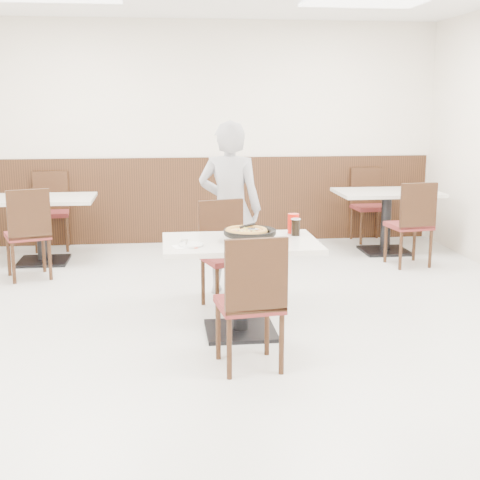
{
  "coord_description": "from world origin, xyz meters",
  "views": [
    {
      "loc": [
        -0.56,
        -5.08,
        1.82
      ],
      "look_at": [
        0.01,
        -0.3,
        0.81
      ],
      "focal_mm": 50.0,
      "sensor_mm": 36.0,
      "label": 1
    }
  ],
  "objects": [
    {
      "name": "wall_front",
      "position": [
        0.0,
        -3.5,
        1.4
      ],
      "size": [
        6.0,
        0.04,
        2.8
      ],
      "primitive_type": "cube",
      "color": "silver",
      "rests_on": "floor"
    },
    {
      "name": "main_table",
      "position": [
        0.04,
        -0.05,
        0.38
      ],
      "size": [
        1.28,
        0.93,
        0.75
      ],
      "primitive_type": null,
      "rotation": [
        0.0,
        0.0,
        0.11
      ],
      "color": "white",
      "rests_on": "floor"
    },
    {
      "name": "bg_chair_right_far",
      "position": [
        2.14,
        3.24,
        0.47
      ],
      "size": [
        0.45,
        0.45,
        0.95
      ],
      "primitive_type": null,
      "rotation": [
        0.0,
        0.0,
        3.21
      ],
      "color": "black",
      "rests_on": "floor"
    },
    {
      "name": "red_cup",
      "position": [
        0.51,
        0.2,
        0.83
      ],
      "size": [
        0.1,
        0.1,
        0.16
      ],
      "primitive_type": "cylinder",
      "rotation": [
        0.0,
        0.0,
        0.11
      ],
      "color": "red",
      "rests_on": "main_table"
    },
    {
      "name": "fluo_panel_d",
      "position": [
        1.5,
        1.8,
        2.78
      ],
      "size": [
        1.2,
        0.6,
        0.02
      ],
      "primitive_type": "cube",
      "color": "white",
      "rests_on": "ceiling"
    },
    {
      "name": "bg_chair_right_near",
      "position": [
        2.16,
        1.94,
        0.47
      ],
      "size": [
        0.47,
        0.47,
        0.95
      ],
      "primitive_type": null,
      "rotation": [
        0.0,
        0.0,
        0.13
      ],
      "color": "black",
      "rests_on": "floor"
    },
    {
      "name": "trivet",
      "position": [
        0.11,
        -0.05,
        0.77
      ],
      "size": [
        0.14,
        0.14,
        0.04
      ],
      "primitive_type": "cylinder",
      "rotation": [
        0.0,
        0.0,
        0.11
      ],
      "color": "black",
      "rests_on": "main_table"
    },
    {
      "name": "bg_chair_left_near",
      "position": [
        -1.94,
        1.87,
        0.47
      ],
      "size": [
        0.54,
        0.54,
        0.95
      ],
      "primitive_type": null,
      "rotation": [
        0.0,
        0.0,
        0.34
      ],
      "color": "black",
      "rests_on": "floor"
    },
    {
      "name": "bg_table_right",
      "position": [
        2.13,
        2.6,
        0.38
      ],
      "size": [
        1.3,
        0.96,
        0.75
      ],
      "primitive_type": null,
      "rotation": [
        0.0,
        0.0,
        0.14
      ],
      "color": "white",
      "rests_on": "floor"
    },
    {
      "name": "fork",
      "position": [
        -0.38,
        -0.15,
        0.77
      ],
      "size": [
        0.03,
        0.15,
        0.0
      ],
      "primitive_type": "cube",
      "rotation": [
        0.0,
        0.0,
        -0.1
      ],
      "color": "silver",
      "rests_on": "side_plate"
    },
    {
      "name": "napkin",
      "position": [
        -0.41,
        -0.22,
        0.75
      ],
      "size": [
        0.18,
        0.18,
        0.0
      ],
      "primitive_type": "cube",
      "rotation": [
        0.0,
        0.0,
        0.25
      ],
      "color": "white",
      "rests_on": "main_table"
    },
    {
      "name": "diner_person",
      "position": [
        0.08,
        1.07,
        0.82
      ],
      "size": [
        0.69,
        0.55,
        1.64
      ],
      "primitive_type": "imported",
      "rotation": [
        0.0,
        0.0,
        2.85
      ],
      "color": "#9E9EA2",
      "rests_on": "floor"
    },
    {
      "name": "bg_table_left",
      "position": [
        -1.92,
        2.55,
        0.38
      ],
      "size": [
        1.26,
        0.9,
        0.75
      ],
      "primitive_type": null,
      "rotation": [
        0.0,
        0.0,
        0.09
      ],
      "color": "white",
      "rests_on": "floor"
    },
    {
      "name": "pizza",
      "position": [
        0.09,
        -0.06,
        0.81
      ],
      "size": [
        0.35,
        0.35,
        0.02
      ],
      "primitive_type": "cylinder",
      "rotation": [
        0.0,
        0.0,
        0.11
      ],
      "color": "#BB893B",
      "rests_on": "pizza_pan"
    },
    {
      "name": "pizza_pan",
      "position": [
        0.11,
        -0.06,
        0.79
      ],
      "size": [
        0.38,
        0.38,
        0.01
      ],
      "primitive_type": "cylinder",
      "rotation": [
        0.0,
        0.0,
        0.11
      ],
      "color": "black",
      "rests_on": "trivet"
    },
    {
      "name": "wainscot_back",
      "position": [
        0.0,
        3.48,
        0.55
      ],
      "size": [
        5.9,
        0.03,
        1.1
      ],
      "primitive_type": "cube",
      "color": "black",
      "rests_on": "floor"
    },
    {
      "name": "chair_near",
      "position": [
        0.02,
        -0.74,
        0.47
      ],
      "size": [
        0.47,
        0.47,
        0.95
      ],
      "primitive_type": null,
      "rotation": [
        0.0,
        0.0,
        0.12
      ],
      "color": "black",
      "rests_on": "floor"
    },
    {
      "name": "pizza_server",
      "position": [
        0.14,
        -0.07,
        0.84
      ],
      "size": [
        0.09,
        0.1,
        0.0
      ],
      "primitive_type": "cube",
      "rotation": [
        0.0,
        0.0,
        0.29
      ],
      "color": "silver",
      "rests_on": "pizza"
    },
    {
      "name": "floor",
      "position": [
        0.0,
        0.0,
        0.0
      ],
      "size": [
        7.0,
        7.0,
        0.0
      ],
      "primitive_type": "plane",
      "color": "#B6B6B1",
      "rests_on": "ground"
    },
    {
      "name": "side_plate",
      "position": [
        -0.35,
        -0.2,
        0.76
      ],
      "size": [
        0.2,
        0.2,
        0.01
      ],
      "primitive_type": "cylinder",
      "rotation": [
        0.0,
        0.0,
        0.11
      ],
      "color": "white",
      "rests_on": "napkin"
    },
    {
      "name": "cola_glass",
      "position": [
        0.51,
        0.1,
        0.81
      ],
      "size": [
        0.08,
        0.08,
        0.13
      ],
      "primitive_type": "cylinder",
      "rotation": [
        0.0,
        0.0,
        0.11
      ],
      "color": "black",
      "rests_on": "main_table"
    },
    {
      "name": "bg_chair_left_far",
      "position": [
        -1.91,
        3.23,
        0.47
      ],
      "size": [
        0.46,
        0.46,
        0.95
      ],
      "primitive_type": null,
      "rotation": [
        0.0,
        0.0,
        3.24
      ],
      "color": "black",
      "rests_on": "floor"
    },
    {
      "name": "wall_back",
      "position": [
        0.0,
        3.5,
        1.4
      ],
      "size": [
        6.0,
        0.04,
        2.8
      ],
      "primitive_type": "cube",
      "color": "silver",
      "rests_on": "floor"
    },
    {
      "name": "chair_far",
      "position": [
        0.02,
        0.6,
        0.47
      ],
      "size": [
        0.52,
        0.52,
        0.95
      ],
      "primitive_type": null,
      "rotation": [
        0.0,
        0.0,
        3.42
      ],
      "color": "black",
      "rests_on": "floor"
    }
  ]
}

